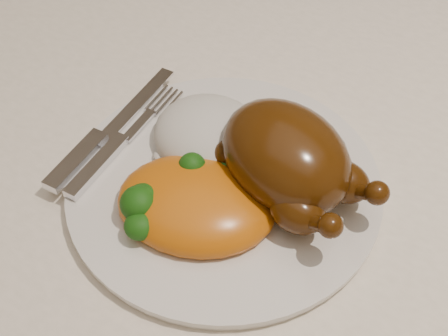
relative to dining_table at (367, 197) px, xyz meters
The scene contains 7 objects.
dining_table is the anchor object (origin of this frame).
tablecloth 0.07m from the dining_table, ahead, with size 1.73×1.03×0.18m.
dinner_plate 0.21m from the dining_table, 124.17° to the right, with size 0.30×0.30×0.01m, color silver.
roast_chicken 0.21m from the dining_table, 111.38° to the right, with size 0.18×0.14×0.09m.
rice_mound 0.22m from the dining_table, 139.96° to the right, with size 0.13×0.12×0.06m.
mac_and_cheese 0.26m from the dining_table, 118.03° to the right, with size 0.18×0.16×0.05m.
cutlery 0.31m from the dining_table, 141.87° to the right, with size 0.04×0.20×0.01m.
Camera 1 is at (0.10, -0.48, 1.24)m, focal length 50.00 mm.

